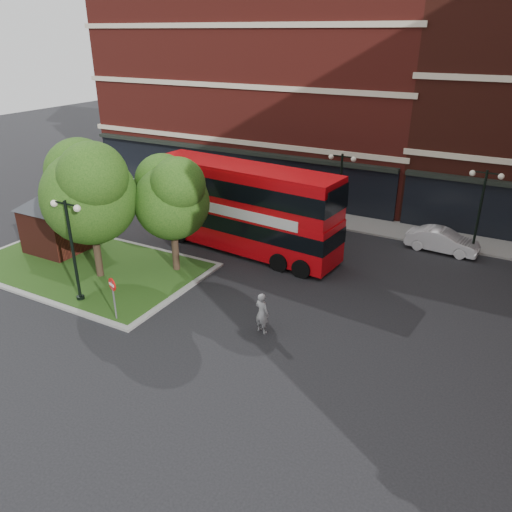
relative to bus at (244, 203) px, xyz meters
The scene contains 15 objects.
ground 9.87m from the bus, 78.93° to the right, with size 120.00×120.00×0.00m, color black.
pavement_far 7.96m from the bus, 75.91° to the left, with size 44.00×3.00×0.12m, color slate.
terrace_far_left 16.50m from the bus, 112.78° to the left, with size 26.00×12.00×14.00m, color maroon.
traffic_island 9.24m from the bus, 134.61° to the right, with size 12.60×7.60×0.15m.
kiosk 10.60m from the bus, 150.16° to the right, with size 6.51×6.51×3.60m.
tree_island_west 8.45m from the bus, 125.54° to the right, with size 5.40×4.71×7.21m.
tree_island_east 4.77m from the bus, 112.75° to the right, with size 4.46×3.90×6.29m.
lamp_island 9.79m from the bus, 112.12° to the right, with size 1.72×0.36×5.00m.
lamp_far_left 6.47m from the bus, 53.90° to the left, with size 1.72×0.36×5.00m.
lamp_far_right 12.92m from the bus, 23.88° to the left, with size 1.72×0.36×5.00m.
bus is the anchor object (origin of this frame).
woman 9.06m from the bus, 55.28° to the right, with size 0.67×0.44×1.84m, color gray.
car_silver 6.06m from the bus, 88.30° to the left, with size 1.45×3.60×1.23m, color #ACADB3.
car_white 11.64m from the bus, 27.24° to the left, with size 1.40×4.02×1.32m, color white.
no_entry_sign 9.73m from the bus, 95.78° to the right, with size 0.56×0.24×2.11m.
Camera 1 is at (11.63, -13.92, 11.66)m, focal length 35.00 mm.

